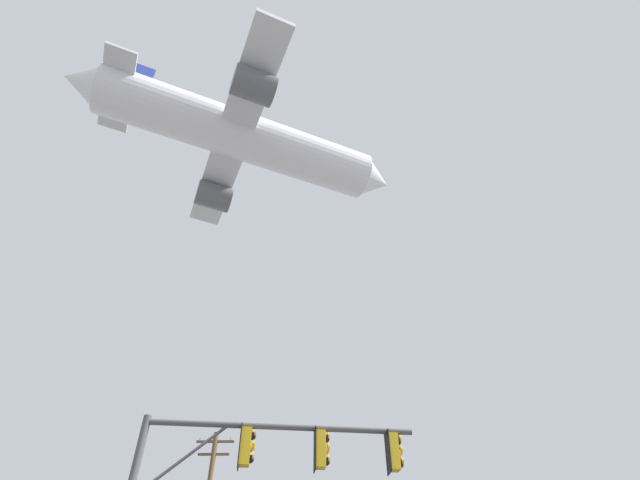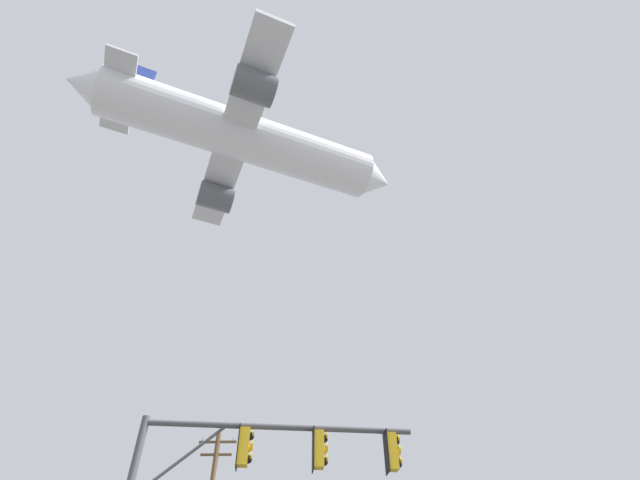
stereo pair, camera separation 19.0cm
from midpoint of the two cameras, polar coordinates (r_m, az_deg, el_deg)
name	(u,v)px [view 2 (the right image)]	position (r m, az deg, el deg)	size (l,w,h in m)	color
signal_pole_near	(253,470)	(12.92, -7.71, -26.06)	(6.99, 1.15, 5.58)	#4C4C51
airplane	(243,138)	(39.64, -9.29, 12.23)	(26.14, 20.18, 7.44)	white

